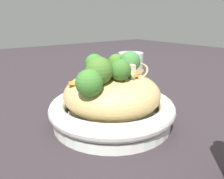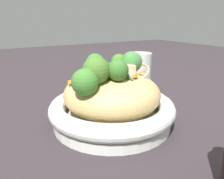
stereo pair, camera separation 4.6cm
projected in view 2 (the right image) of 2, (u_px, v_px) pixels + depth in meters
The scene contains 8 objects.
ground_plane at pixel (112, 123), 0.49m from camera, with size 3.00×3.00×0.00m, color #30282C.
serving_bowl at pixel (112, 111), 0.48m from camera, with size 0.27×0.27×0.05m.
noodle_heap at pixel (112, 94), 0.47m from camera, with size 0.20×0.20×0.11m.
broccoli_florets at pixel (108, 69), 0.44m from camera, with size 0.15×0.20×0.07m.
carrot_coins at pixel (110, 75), 0.45m from camera, with size 0.12×0.17×0.03m.
zucchini_slices at pixel (109, 73), 0.46m from camera, with size 0.14×0.11×0.04m.
chicken_chunks at pixel (108, 71), 0.45m from camera, with size 0.08×0.09×0.03m.
drinking_glass at pixel (139, 72), 0.69m from camera, with size 0.08×0.08×0.12m.
Camera 2 is at (-0.38, 0.23, 0.22)m, focal length 35.32 mm.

